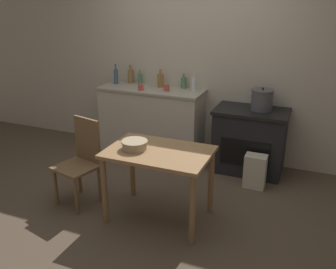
{
  "coord_description": "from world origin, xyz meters",
  "views": [
    {
      "loc": [
        1.55,
        -3.17,
        2.15
      ],
      "look_at": [
        0.0,
        0.57,
        0.62
      ],
      "focal_mm": 40.0,
      "sensor_mm": 36.0,
      "label": 1
    }
  ],
  "objects_px": {
    "flour_sack": "(255,171)",
    "stock_pot": "(262,100)",
    "cup_right": "(141,87)",
    "bottle_far_left": "(161,80)",
    "cup_mid_right": "(166,88)",
    "bottle_center_left": "(184,83)",
    "bottle_center": "(131,76)",
    "chair": "(81,160)",
    "stove": "(249,140)",
    "mixing_bowl_large": "(135,144)",
    "bottle_center_right": "(116,76)",
    "bottle_left": "(140,79)",
    "bottle_mid_left": "(194,84)",
    "work_table": "(159,162)"
  },
  "relations": [
    {
      "from": "chair",
      "to": "cup_mid_right",
      "type": "xyz_separation_m",
      "value": [
        0.4,
        1.41,
        0.51
      ]
    },
    {
      "from": "stove",
      "to": "bottle_center",
      "type": "bearing_deg",
      "value": 173.43
    },
    {
      "from": "bottle_center_left",
      "to": "bottle_center",
      "type": "bearing_deg",
      "value": 179.91
    },
    {
      "from": "bottle_left",
      "to": "bottle_center_right",
      "type": "distance_m",
      "value": 0.34
    },
    {
      "from": "flour_sack",
      "to": "stove",
      "type": "bearing_deg",
      "value": 110.96
    },
    {
      "from": "bottle_mid_left",
      "to": "chair",
      "type": "bearing_deg",
      "value": -115.17
    },
    {
      "from": "stock_pot",
      "to": "bottle_left",
      "type": "height_order",
      "value": "bottle_left"
    },
    {
      "from": "work_table",
      "to": "cup_right",
      "type": "relative_size",
      "value": 12.79
    },
    {
      "from": "bottle_center",
      "to": "cup_right",
      "type": "relative_size",
      "value": 3.29
    },
    {
      "from": "cup_right",
      "to": "flour_sack",
      "type": "bearing_deg",
      "value": -10.63
    },
    {
      "from": "bottle_center",
      "to": "bottle_mid_left",
      "type": "bearing_deg",
      "value": -5.38
    },
    {
      "from": "stock_pot",
      "to": "bottle_center_right",
      "type": "relative_size",
      "value": 0.99
    },
    {
      "from": "work_table",
      "to": "bottle_center_right",
      "type": "relative_size",
      "value": 3.56
    },
    {
      "from": "bottle_far_left",
      "to": "mixing_bowl_large",
      "type": "bearing_deg",
      "value": -75.06
    },
    {
      "from": "stove",
      "to": "cup_mid_right",
      "type": "height_order",
      "value": "cup_mid_right"
    },
    {
      "from": "chair",
      "to": "stock_pot",
      "type": "bearing_deg",
      "value": 55.94
    },
    {
      "from": "bottle_center",
      "to": "cup_mid_right",
      "type": "bearing_deg",
      "value": -19.69
    },
    {
      "from": "bottle_left",
      "to": "bottle_mid_left",
      "type": "height_order",
      "value": "bottle_mid_left"
    },
    {
      "from": "stock_pot",
      "to": "bottle_center_right",
      "type": "height_order",
      "value": "bottle_center_right"
    },
    {
      "from": "cup_right",
      "to": "stove",
      "type": "bearing_deg",
      "value": 4.81
    },
    {
      "from": "chair",
      "to": "bottle_mid_left",
      "type": "distance_m",
      "value": 1.8
    },
    {
      "from": "bottle_center_left",
      "to": "bottle_center",
      "type": "relative_size",
      "value": 0.77
    },
    {
      "from": "stock_pot",
      "to": "bottle_far_left",
      "type": "distance_m",
      "value": 1.39
    },
    {
      "from": "bottle_center_left",
      "to": "cup_mid_right",
      "type": "bearing_deg",
      "value": -123.52
    },
    {
      "from": "chair",
      "to": "bottle_center",
      "type": "distance_m",
      "value": 1.75
    },
    {
      "from": "stock_pot",
      "to": "cup_right",
      "type": "xyz_separation_m",
      "value": [
        -1.56,
        -0.16,
        0.05
      ]
    },
    {
      "from": "stove",
      "to": "cup_right",
      "type": "distance_m",
      "value": 1.57
    },
    {
      "from": "stove",
      "to": "chair",
      "type": "bearing_deg",
      "value": -136.68
    },
    {
      "from": "stock_pot",
      "to": "mixing_bowl_large",
      "type": "distance_m",
      "value": 1.8
    },
    {
      "from": "bottle_far_left",
      "to": "bottle_left",
      "type": "bearing_deg",
      "value": 172.5
    },
    {
      "from": "chair",
      "to": "cup_mid_right",
      "type": "relative_size",
      "value": 10.81
    },
    {
      "from": "work_table",
      "to": "cup_right",
      "type": "height_order",
      "value": "cup_right"
    },
    {
      "from": "bottle_far_left",
      "to": "bottle_left",
      "type": "distance_m",
      "value": 0.34
    },
    {
      "from": "stock_pot",
      "to": "cup_right",
      "type": "distance_m",
      "value": 1.56
    },
    {
      "from": "mixing_bowl_large",
      "to": "bottle_left",
      "type": "height_order",
      "value": "bottle_left"
    },
    {
      "from": "bottle_far_left",
      "to": "cup_mid_right",
      "type": "relative_size",
      "value": 2.85
    },
    {
      "from": "cup_mid_right",
      "to": "mixing_bowl_large",
      "type": "bearing_deg",
      "value": -79.31
    },
    {
      "from": "chair",
      "to": "bottle_far_left",
      "type": "bearing_deg",
      "value": 95.14
    },
    {
      "from": "mixing_bowl_large",
      "to": "bottle_center_right",
      "type": "distance_m",
      "value": 1.93
    },
    {
      "from": "bottle_mid_left",
      "to": "cup_mid_right",
      "type": "bearing_deg",
      "value": -156.81
    },
    {
      "from": "bottle_center_left",
      "to": "bottle_center_right",
      "type": "distance_m",
      "value": 0.98
    },
    {
      "from": "flour_sack",
      "to": "bottle_far_left",
      "type": "relative_size",
      "value": 1.66
    },
    {
      "from": "bottle_far_left",
      "to": "cup_mid_right",
      "type": "distance_m",
      "value": 0.24
    },
    {
      "from": "work_table",
      "to": "cup_mid_right",
      "type": "distance_m",
      "value": 1.54
    },
    {
      "from": "bottle_mid_left",
      "to": "bottle_center_right",
      "type": "relative_size",
      "value": 0.8
    },
    {
      "from": "stock_pot",
      "to": "bottle_mid_left",
      "type": "distance_m",
      "value": 0.91
    },
    {
      "from": "flour_sack",
      "to": "stock_pot",
      "type": "height_order",
      "value": "stock_pot"
    },
    {
      "from": "bottle_far_left",
      "to": "bottle_left",
      "type": "xyz_separation_m",
      "value": [
        -0.33,
        0.04,
        -0.02
      ]
    },
    {
      "from": "flour_sack",
      "to": "bottle_mid_left",
      "type": "distance_m",
      "value": 1.38
    },
    {
      "from": "flour_sack",
      "to": "bottle_center",
      "type": "bearing_deg",
      "value": 162.0
    }
  ]
}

